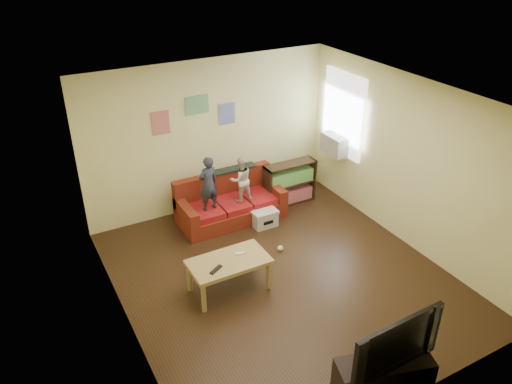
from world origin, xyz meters
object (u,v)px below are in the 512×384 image
coffee_table (229,264)px  bookshelf (289,185)px  sofa (230,204)px  child_a (208,184)px  file_box (264,218)px  television (389,339)px  tv_stand (383,375)px  child_b (241,179)px

coffee_table → bookshelf: size_ratio=1.12×
sofa → child_a: child_a is taller
sofa → coffee_table: sofa is taller
file_box → child_a: bearing=157.4°
sofa → bookshelf: size_ratio=1.85×
file_box → television: (-0.53, -3.63, 0.59)m
coffee_table → tv_stand: bearing=-72.6°
coffee_table → file_box: (1.27, 1.25, -0.28)m
child_b → television: bearing=90.1°
child_a → sofa: bearing=-167.1°
child_a → file_box: bearing=150.5°
child_a → coffee_table: child_a is taller
television → sofa: bearing=86.3°
tv_stand → bookshelf: bearing=88.7°
child_a → file_box: child_a is taller
child_a → tv_stand: (0.32, -3.98, -0.66)m
child_b → bookshelf: 1.16m
bookshelf → television: 4.34m
coffee_table → child_b: bearing=57.7°
file_box → tv_stand: bearing=-98.3°
child_b → tv_stand: (-0.28, -3.98, -0.59)m
coffee_table → television: 2.51m
child_a → file_box: (0.85, -0.36, -0.71)m
tv_stand → coffee_table: bearing=124.2°
bookshelf → coffee_table: bearing=-140.2°
sofa → television: television is taller
child_b → bookshelf: child_b is taller
bookshelf → tv_stand: size_ratio=0.92×
file_box → tv_stand: 3.67m
bookshelf → file_box: (-0.81, -0.48, -0.20)m
tv_stand → television: size_ratio=0.92×
sofa → file_box: size_ratio=4.25×
sofa → child_a: 0.76m
child_a → child_b: bearing=173.1°
coffee_table → sofa: bearing=63.8°
sofa → tv_stand: 4.15m
coffee_table → tv_stand: size_ratio=1.03×
bookshelf → child_b: bearing=-173.1°
sofa → file_box: (0.40, -0.52, -0.12)m
child_b → file_box: bearing=129.4°
child_b → coffee_table: bearing=61.7°
bookshelf → file_box: size_ratio=2.30×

